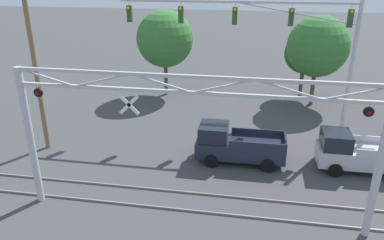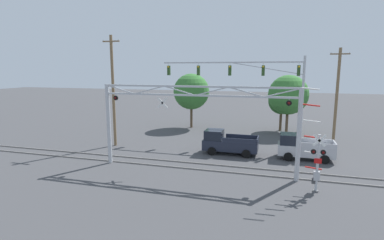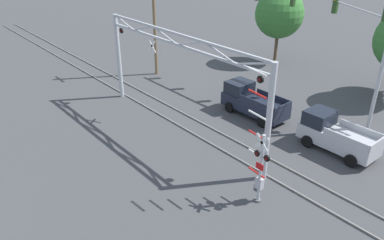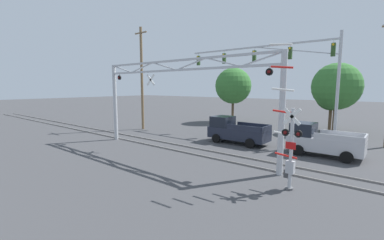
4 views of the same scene
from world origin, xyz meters
The scene contains 11 objects.
rail_track_near centered at (0.00, 15.75, 0.05)m, with size 80.00×0.08×0.10m, color gray.
rail_track_far centered at (0.00, 17.19, 0.05)m, with size 80.00×0.08×0.10m, color gray.
crossing_gantry centered at (-0.01, 15.47, 4.24)m, with size 14.93×0.32×6.49m.
crossing_signal_mast centered at (8.29, 13.79, 2.08)m, with size 1.62×0.35×6.58m.
traffic_signal_span centered at (3.97, 25.32, 6.49)m, with size 14.46×0.39×8.95m.
pickup_truck_lead centered at (1.55, 20.92, 1.00)m, with size 4.94×2.14×2.15m.
pickup_truck_following centered at (8.04, 21.04, 1.00)m, with size 4.60×2.14×2.15m.
utility_pole_left centered at (-9.89, 20.70, 5.61)m, with size 1.80×0.28×10.91m.
background_tree_beyond_span centered at (-5.12, 31.99, 4.77)m, with size 4.68×4.68×7.13m.
background_tree_far_left_verge centered at (6.95, 31.46, 4.67)m, with size 4.68×4.68×7.02m.
background_tree_far_right_verge centered at (6.25, 33.19, 3.71)m, with size 3.23×3.23×5.34m.
Camera 4 is at (11.98, 2.33, 4.63)m, focal length 24.00 mm.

